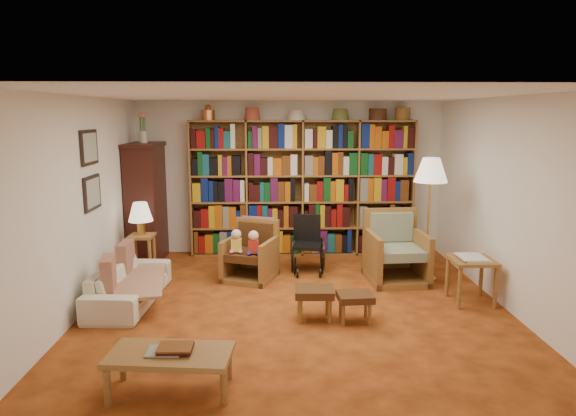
{
  "coord_description": "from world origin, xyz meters",
  "views": [
    {
      "loc": [
        -0.27,
        -5.94,
        2.29
      ],
      "look_at": [
        -0.08,
        0.6,
        1.09
      ],
      "focal_mm": 32.0,
      "sensor_mm": 36.0,
      "label": 1
    }
  ],
  "objects_px": {
    "wheelchair": "(307,246)",
    "floor_lamp": "(431,175)",
    "side_table_lamp": "(142,247)",
    "armchair_leather": "(250,254)",
    "footstool_a": "(314,294)",
    "armchair_sage": "(395,253)",
    "footstool_b": "(355,299)",
    "coffee_table": "(170,357)",
    "sofa": "(129,284)",
    "side_table_papers": "(472,266)"
  },
  "relations": [
    {
      "from": "side_table_lamp",
      "to": "coffee_table",
      "type": "height_order",
      "value": "side_table_lamp"
    },
    {
      "from": "armchair_sage",
      "to": "wheelchair",
      "type": "height_order",
      "value": "armchair_sage"
    },
    {
      "from": "floor_lamp",
      "to": "footstool_b",
      "type": "bearing_deg",
      "value": -130.24
    },
    {
      "from": "side_table_lamp",
      "to": "armchair_sage",
      "type": "distance_m",
      "value": 3.59
    },
    {
      "from": "footstool_a",
      "to": "coffee_table",
      "type": "relative_size",
      "value": 0.42
    },
    {
      "from": "sofa",
      "to": "footstool_b",
      "type": "distance_m",
      "value": 2.77
    },
    {
      "from": "footstool_a",
      "to": "coffee_table",
      "type": "bearing_deg",
      "value": -131.01
    },
    {
      "from": "floor_lamp",
      "to": "side_table_lamp",
      "type": "bearing_deg",
      "value": 175.88
    },
    {
      "from": "side_table_lamp",
      "to": "side_table_papers",
      "type": "xyz_separation_m",
      "value": [
        4.3,
        -1.19,
        0.05
      ]
    },
    {
      "from": "armchair_sage",
      "to": "footstool_b",
      "type": "height_order",
      "value": "armchair_sage"
    },
    {
      "from": "side_table_lamp",
      "to": "armchair_leather",
      "type": "xyz_separation_m",
      "value": [
        1.54,
        -0.13,
        -0.08
      ]
    },
    {
      "from": "side_table_lamp",
      "to": "wheelchair",
      "type": "xyz_separation_m",
      "value": [
        2.38,
        0.17,
        -0.04
      ]
    },
    {
      "from": "footstool_b",
      "to": "side_table_papers",
      "type": "bearing_deg",
      "value": 20.11
    },
    {
      "from": "armchair_sage",
      "to": "floor_lamp",
      "type": "distance_m",
      "value": 1.19
    },
    {
      "from": "sofa",
      "to": "coffee_table",
      "type": "xyz_separation_m",
      "value": [
        0.92,
        -2.11,
        0.08
      ]
    },
    {
      "from": "sofa",
      "to": "floor_lamp",
      "type": "height_order",
      "value": "floor_lamp"
    },
    {
      "from": "armchair_sage",
      "to": "coffee_table",
      "type": "relative_size",
      "value": 0.92
    },
    {
      "from": "footstool_a",
      "to": "footstool_b",
      "type": "distance_m",
      "value": 0.46
    },
    {
      "from": "sofa",
      "to": "armchair_sage",
      "type": "height_order",
      "value": "armchair_sage"
    },
    {
      "from": "floor_lamp",
      "to": "sofa",
      "type": "bearing_deg",
      "value": -168.72
    },
    {
      "from": "footstool_b",
      "to": "armchair_leather",
      "type": "bearing_deg",
      "value": 127.49
    },
    {
      "from": "wheelchair",
      "to": "coffee_table",
      "type": "bearing_deg",
      "value": -112.09
    },
    {
      "from": "wheelchair",
      "to": "footstool_b",
      "type": "bearing_deg",
      "value": -77.98
    },
    {
      "from": "wheelchair",
      "to": "footstool_a",
      "type": "height_order",
      "value": "wheelchair"
    },
    {
      "from": "armchair_leather",
      "to": "wheelchair",
      "type": "xyz_separation_m",
      "value": [
        0.83,
        0.3,
        0.03
      ]
    },
    {
      "from": "armchair_sage",
      "to": "wheelchair",
      "type": "distance_m",
      "value": 1.27
    },
    {
      "from": "wheelchair",
      "to": "floor_lamp",
      "type": "xyz_separation_m",
      "value": [
        1.64,
        -0.46,
        1.1
      ]
    },
    {
      "from": "side_table_papers",
      "to": "footstool_a",
      "type": "relative_size",
      "value": 1.31
    },
    {
      "from": "side_table_lamp",
      "to": "floor_lamp",
      "type": "xyz_separation_m",
      "value": [
        4.02,
        -0.29,
        1.06
      ]
    },
    {
      "from": "sofa",
      "to": "footstool_b",
      "type": "height_order",
      "value": "sofa"
    },
    {
      "from": "wheelchair",
      "to": "side_table_papers",
      "type": "xyz_separation_m",
      "value": [
        1.92,
        -1.36,
        0.09
      ]
    },
    {
      "from": "wheelchair",
      "to": "footstool_a",
      "type": "relative_size",
      "value": 1.85
    },
    {
      "from": "armchair_leather",
      "to": "footstool_a",
      "type": "bearing_deg",
      "value": -62.72
    },
    {
      "from": "side_table_lamp",
      "to": "armchair_leather",
      "type": "distance_m",
      "value": 1.55
    },
    {
      "from": "armchair_leather",
      "to": "floor_lamp",
      "type": "distance_m",
      "value": 2.73
    },
    {
      "from": "armchair_sage",
      "to": "side_table_papers",
      "type": "xyz_separation_m",
      "value": [
        0.72,
        -0.94,
        0.1
      ]
    },
    {
      "from": "footstool_b",
      "to": "footstool_a",
      "type": "bearing_deg",
      "value": 169.7
    },
    {
      "from": "sofa",
      "to": "side_table_lamp",
      "type": "xyz_separation_m",
      "value": [
        -0.1,
        1.07,
        0.18
      ]
    },
    {
      "from": "armchair_leather",
      "to": "footstool_b",
      "type": "height_order",
      "value": "armchair_leather"
    },
    {
      "from": "armchair_leather",
      "to": "armchair_sage",
      "type": "distance_m",
      "value": 2.04
    },
    {
      "from": "armchair_sage",
      "to": "wheelchair",
      "type": "relative_size",
      "value": 1.17
    },
    {
      "from": "armchair_sage",
      "to": "footstool_b",
      "type": "distance_m",
      "value": 1.7
    },
    {
      "from": "wheelchair",
      "to": "footstool_b",
      "type": "distance_m",
      "value": 1.96
    },
    {
      "from": "armchair_sage",
      "to": "coffee_table",
      "type": "height_order",
      "value": "armchair_sage"
    },
    {
      "from": "wheelchair",
      "to": "floor_lamp",
      "type": "distance_m",
      "value": 2.03
    },
    {
      "from": "side_table_lamp",
      "to": "sofa",
      "type": "bearing_deg",
      "value": -84.66
    },
    {
      "from": "sofa",
      "to": "coffee_table",
      "type": "distance_m",
      "value": 2.3
    },
    {
      "from": "side_table_lamp",
      "to": "coffee_table",
      "type": "xyz_separation_m",
      "value": [
        1.02,
        -3.18,
        -0.11
      ]
    },
    {
      "from": "floor_lamp",
      "to": "footstool_b",
      "type": "height_order",
      "value": "floor_lamp"
    },
    {
      "from": "wheelchair",
      "to": "footstool_a",
      "type": "distance_m",
      "value": 1.84
    }
  ]
}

